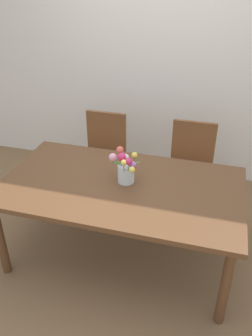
{
  "coord_description": "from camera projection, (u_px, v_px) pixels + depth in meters",
  "views": [
    {
      "loc": [
        0.65,
        -2.14,
        2.17
      ],
      "look_at": [
        0.03,
        0.05,
        0.84
      ],
      "focal_mm": 36.97,
      "sensor_mm": 36.0,
      "label": 1
    }
  ],
  "objects": [
    {
      "name": "ground_plane",
      "position": [
        122.0,
        253.0,
        3.02
      ],
      "size": [
        12.0,
        12.0,
        0.0
      ],
      "primitive_type": "plane",
      "color": "brown"
    },
    {
      "name": "back_wall",
      "position": [
        164.0,
        51.0,
        3.64
      ],
      "size": [
        7.0,
        0.1,
        2.8
      ],
      "primitive_type": "cube",
      "color": "silver",
      "rests_on": "ground_plane"
    },
    {
      "name": "dining_table",
      "position": [
        121.0,
        192.0,
        2.69
      ],
      "size": [
        1.85,
        1.05,
        0.72
      ],
      "color": "brown",
      "rests_on": "ground_plane"
    },
    {
      "name": "chair_left",
      "position": [
        103.0,
        150.0,
        3.59
      ],
      "size": [
        0.42,
        0.42,
        0.9
      ],
      "rotation": [
        0.0,
        0.0,
        3.14
      ],
      "color": "brown",
      "rests_on": "ground_plane"
    },
    {
      "name": "chair_right",
      "position": [
        191.0,
        162.0,
        3.37
      ],
      "size": [
        0.42,
        0.42,
        0.9
      ],
      "rotation": [
        0.0,
        0.0,
        3.14
      ],
      "color": "brown",
      "rests_on": "ground_plane"
    },
    {
      "name": "flower_vase",
      "position": [
        125.0,
        168.0,
        2.63
      ],
      "size": [
        0.25,
        0.25,
        0.26
      ],
      "color": "silver",
      "rests_on": "dining_table"
    }
  ]
}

